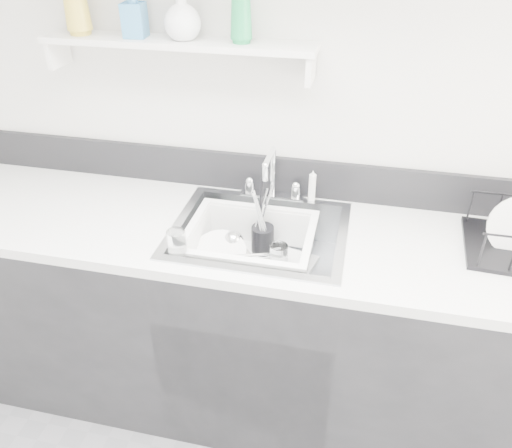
# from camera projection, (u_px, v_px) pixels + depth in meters

# --- Properties ---
(room_shell) EXTENTS (3.50, 3.00, 2.60)m
(room_shell) POSITION_uv_depth(u_px,v_px,m) (148.00, 97.00, 0.76)
(room_shell) COLOR silver
(room_shell) RESTS_ON ground
(counter_run) EXTENTS (3.20, 0.62, 0.92)m
(counter_run) POSITION_uv_depth(u_px,v_px,m) (259.00, 322.00, 2.08)
(counter_run) COLOR black
(counter_run) RESTS_ON ground
(backsplash) EXTENTS (3.20, 0.02, 0.16)m
(backsplash) POSITION_uv_depth(u_px,v_px,m) (275.00, 175.00, 2.04)
(backsplash) COLOR black
(backsplash) RESTS_ON counter_run
(sink) EXTENTS (0.64, 0.52, 0.20)m
(sink) POSITION_uv_depth(u_px,v_px,m) (259.00, 250.00, 1.88)
(sink) COLOR silver
(sink) RESTS_ON counter_run
(faucet) EXTENTS (0.26, 0.18, 0.23)m
(faucet) POSITION_uv_depth(u_px,v_px,m) (272.00, 185.00, 2.00)
(faucet) COLOR silver
(faucet) RESTS_ON counter_run
(side_sprayer) EXTENTS (0.03, 0.03, 0.14)m
(side_sprayer) POSITION_uv_depth(u_px,v_px,m) (312.00, 186.00, 1.98)
(side_sprayer) COLOR white
(side_sprayer) RESTS_ON counter_run
(wall_shelf) EXTENTS (1.00, 0.16, 0.12)m
(wall_shelf) POSITION_uv_depth(u_px,v_px,m) (177.00, 45.00, 1.77)
(wall_shelf) COLOR silver
(wall_shelf) RESTS_ON room_shell
(wash_tub) EXTENTS (0.55, 0.48, 0.18)m
(wash_tub) POSITION_uv_depth(u_px,v_px,m) (250.00, 249.00, 1.87)
(wash_tub) COLOR white
(wash_tub) RESTS_ON sink
(plate_stack) EXTENTS (0.25, 0.25, 0.10)m
(plate_stack) POSITION_uv_depth(u_px,v_px,m) (222.00, 259.00, 1.90)
(plate_stack) COLOR white
(plate_stack) RESTS_ON wash_tub
(utensil_cup) EXTENTS (0.09, 0.09, 0.30)m
(utensil_cup) POSITION_uv_depth(u_px,v_px,m) (263.00, 237.00, 1.96)
(utensil_cup) COLOR black
(utensil_cup) RESTS_ON wash_tub
(ladle) EXTENTS (0.27, 0.31, 0.09)m
(ladle) POSITION_uv_depth(u_px,v_px,m) (241.00, 256.00, 1.89)
(ladle) COLOR silver
(ladle) RESTS_ON wash_tub
(tumbler_in_tub) EXTENTS (0.09, 0.09, 0.10)m
(tumbler_in_tub) POSITION_uv_depth(u_px,v_px,m) (279.00, 256.00, 1.88)
(tumbler_in_tub) COLOR white
(tumbler_in_tub) RESTS_ON wash_tub
(tumbler_counter) EXTENTS (0.07, 0.07, 0.09)m
(tumbler_counter) POSITION_uv_depth(u_px,v_px,m) (177.00, 243.00, 1.69)
(tumbler_counter) COLOR white
(tumbler_counter) RESTS_ON counter_run
(bowl_small) EXTENTS (0.15, 0.15, 0.04)m
(bowl_small) POSITION_uv_depth(u_px,v_px,m) (271.00, 270.00, 1.85)
(bowl_small) COLOR white
(bowl_small) RESTS_ON wash_tub
(soap_bottle_b) EXTENTS (0.08, 0.09, 0.17)m
(soap_bottle_b) POSITION_uv_depth(u_px,v_px,m) (134.00, 12.00, 1.74)
(soap_bottle_b) COLOR teal
(soap_bottle_b) RESTS_ON wall_shelf
(soap_bottle_c) EXTENTS (0.13, 0.13, 0.16)m
(soap_bottle_c) POSITION_uv_depth(u_px,v_px,m) (182.00, 15.00, 1.71)
(soap_bottle_c) COLOR white
(soap_bottle_c) RESTS_ON wall_shelf
(soap_bottle_d) EXTENTS (0.09, 0.09, 0.20)m
(soap_bottle_d) POSITION_uv_depth(u_px,v_px,m) (241.00, 13.00, 1.66)
(soap_bottle_d) COLOR #198C48
(soap_bottle_d) RESTS_ON wall_shelf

